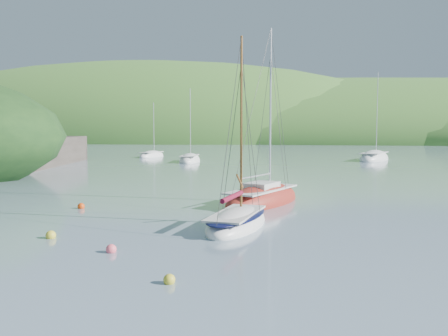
% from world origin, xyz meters
% --- Properties ---
extents(ground, '(700.00, 700.00, 0.00)m').
position_xyz_m(ground, '(0.00, 0.00, 0.00)').
color(ground, gray).
rests_on(ground, ground).
extents(shoreline_hills, '(690.00, 135.00, 56.00)m').
position_xyz_m(shoreline_hills, '(-9.66, 172.42, 0.00)').
color(shoreline_hills, '#335F24').
rests_on(shoreline_hills, ground).
extents(daysailer_white, '(3.20, 6.77, 10.03)m').
position_xyz_m(daysailer_white, '(2.65, 6.74, 0.23)').
color(daysailer_white, white).
rests_on(daysailer_white, ground).
extents(sloop_red, '(5.56, 8.64, 12.10)m').
position_xyz_m(sloop_red, '(3.16, 14.21, 0.22)').
color(sloop_red, maroon).
rests_on(sloop_red, ground).
extents(distant_sloop_a, '(3.64, 8.04, 11.09)m').
position_xyz_m(distant_sloop_a, '(-10.73, 49.95, 0.19)').
color(distant_sloop_a, white).
rests_on(distant_sloop_a, ground).
extents(distant_sloop_b, '(6.45, 10.34, 13.91)m').
position_xyz_m(distant_sloop_b, '(14.84, 57.78, 0.22)').
color(distant_sloop_b, white).
rests_on(distant_sloop_b, ground).
extents(distant_sloop_c, '(3.50, 7.00, 9.54)m').
position_xyz_m(distant_sloop_c, '(-19.50, 59.65, 0.17)').
color(distant_sloop_c, white).
rests_on(distant_sloop_c, ground).
extents(mooring_buoys, '(22.28, 13.28, 0.45)m').
position_xyz_m(mooring_buoys, '(-0.65, 4.28, 0.12)').
color(mooring_buoys, gold).
rests_on(mooring_buoys, ground).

